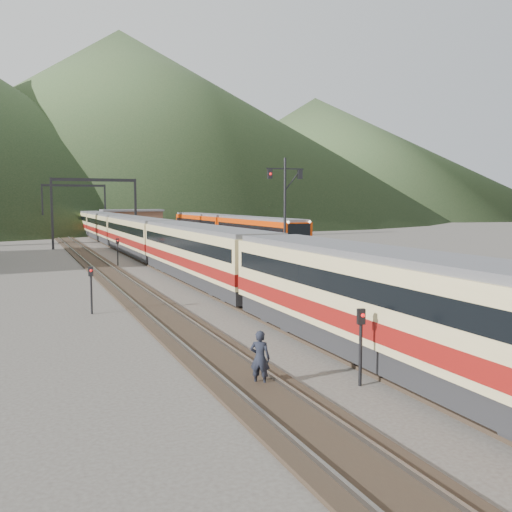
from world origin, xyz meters
name	(u,v)px	position (x,y,z in m)	size (l,w,h in m)	color
ground	(446,390)	(0.00, 0.00, 0.00)	(400.00, 400.00, 0.00)	#47423D
track_main	(148,258)	(0.00, 40.00, 0.07)	(2.60, 200.00, 0.23)	black
track_far	(93,261)	(-5.00, 40.00, 0.07)	(2.60, 200.00, 0.23)	black
track_second	(262,254)	(11.50, 40.00, 0.07)	(2.60, 200.00, 0.23)	black
platform	(212,253)	(5.60, 38.00, 0.50)	(8.00, 100.00, 1.00)	gray
gantry_near	(95,199)	(-2.85, 55.00, 5.59)	(9.55, 0.25, 8.00)	black
gantry_far	(74,200)	(-2.85, 80.00, 5.59)	(9.55, 0.25, 8.00)	black
station_shed	(132,219)	(5.60, 78.00, 2.57)	(9.40, 4.40, 3.10)	brown
hill_b	(121,123)	(30.00, 230.00, 37.50)	(220.00, 220.00, 75.00)	#2D4525
hill_c	(315,156)	(110.00, 210.00, 25.00)	(160.00, 160.00, 50.00)	#2D4525
main_train	(139,234)	(0.00, 44.28, 2.09)	(3.05, 104.56, 3.72)	#D9C584
second_train	(228,231)	(11.50, 49.97, 1.86)	(2.67, 36.42, 3.26)	#C83403
signal_mast	(285,206)	(2.59, 16.07, 5.12)	(2.20, 0.29, 6.75)	black
short_signal_a	(361,336)	(-2.06, 1.26, 1.46)	(0.25, 0.21, 2.27)	black
short_signal_b	(118,248)	(-3.45, 35.75, 1.46)	(0.25, 0.20, 2.27)	black
short_signal_c	(91,284)	(-7.98, 15.27, 1.46)	(0.25, 0.20, 2.27)	black
worker	(260,358)	(-4.75, 2.39, 0.82)	(0.60, 0.39, 1.64)	black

